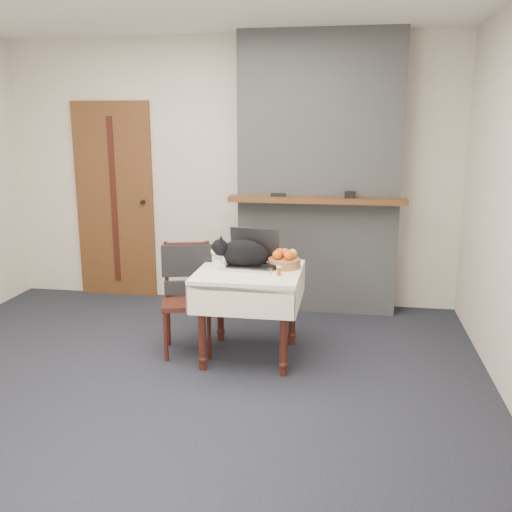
{
  "coord_description": "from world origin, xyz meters",
  "views": [
    {
      "loc": [
        1.2,
        -3.57,
        1.78
      ],
      "look_at": [
        0.53,
        0.49,
        0.82
      ],
      "focal_mm": 40.0,
      "sensor_mm": 36.0,
      "label": 1
    }
  ],
  "objects_px": {
    "fruit_basket": "(284,260)",
    "chair": "(187,282)",
    "door": "(115,201)",
    "laptop": "(252,257)",
    "cat": "(244,254)",
    "pill_bottle": "(279,270)",
    "side_table": "(249,284)",
    "cream_jar": "(218,264)"
  },
  "relations": [
    {
      "from": "side_table",
      "to": "pill_bottle",
      "type": "distance_m",
      "value": 0.31
    },
    {
      "from": "door",
      "to": "pill_bottle",
      "type": "height_order",
      "value": "door"
    },
    {
      "from": "side_table",
      "to": "laptop",
      "type": "bearing_deg",
      "value": 90.88
    },
    {
      "from": "door",
      "to": "fruit_basket",
      "type": "xyz_separation_m",
      "value": [
        1.92,
        -1.32,
        -0.24
      ]
    },
    {
      "from": "cream_jar",
      "to": "fruit_basket",
      "type": "bearing_deg",
      "value": 14.69
    },
    {
      "from": "side_table",
      "to": "fruit_basket",
      "type": "height_order",
      "value": "fruit_basket"
    },
    {
      "from": "cat",
      "to": "pill_bottle",
      "type": "bearing_deg",
      "value": -43.76
    },
    {
      "from": "side_table",
      "to": "fruit_basket",
      "type": "distance_m",
      "value": 0.32
    },
    {
      "from": "door",
      "to": "pill_bottle",
      "type": "xyz_separation_m",
      "value": [
        1.91,
        -1.56,
        -0.26
      ]
    },
    {
      "from": "cream_jar",
      "to": "pill_bottle",
      "type": "bearing_deg",
      "value": -13.28
    },
    {
      "from": "cat",
      "to": "cream_jar",
      "type": "height_order",
      "value": "cat"
    },
    {
      "from": "pill_bottle",
      "to": "fruit_basket",
      "type": "relative_size",
      "value": 0.29
    },
    {
      "from": "side_table",
      "to": "cream_jar",
      "type": "bearing_deg",
      "value": -177.1
    },
    {
      "from": "cream_jar",
      "to": "pill_bottle",
      "type": "distance_m",
      "value": 0.49
    },
    {
      "from": "side_table",
      "to": "cat",
      "type": "distance_m",
      "value": 0.23
    },
    {
      "from": "laptop",
      "to": "cream_jar",
      "type": "distance_m",
      "value": 0.27
    },
    {
      "from": "side_table",
      "to": "cream_jar",
      "type": "height_order",
      "value": "cream_jar"
    },
    {
      "from": "fruit_basket",
      "to": "chair",
      "type": "distance_m",
      "value": 0.8
    },
    {
      "from": "cat",
      "to": "fruit_basket",
      "type": "height_order",
      "value": "cat"
    },
    {
      "from": "door",
      "to": "fruit_basket",
      "type": "distance_m",
      "value": 2.34
    },
    {
      "from": "pill_bottle",
      "to": "chair",
      "type": "distance_m",
      "value": 0.81
    },
    {
      "from": "door",
      "to": "cream_jar",
      "type": "relative_size",
      "value": 24.73
    },
    {
      "from": "fruit_basket",
      "to": "cat",
      "type": "bearing_deg",
      "value": -167.82
    },
    {
      "from": "fruit_basket",
      "to": "cream_jar",
      "type": "bearing_deg",
      "value": -165.31
    },
    {
      "from": "cream_jar",
      "to": "pill_bottle",
      "type": "height_order",
      "value": "cream_jar"
    },
    {
      "from": "cream_jar",
      "to": "chair",
      "type": "xyz_separation_m",
      "value": [
        -0.28,
        0.11,
        -0.19
      ]
    },
    {
      "from": "laptop",
      "to": "cat",
      "type": "xyz_separation_m",
      "value": [
        -0.05,
        -0.06,
        0.04
      ]
    },
    {
      "from": "door",
      "to": "fruit_basket",
      "type": "bearing_deg",
      "value": -34.47
    },
    {
      "from": "side_table",
      "to": "pill_bottle",
      "type": "height_order",
      "value": "pill_bottle"
    },
    {
      "from": "laptop",
      "to": "chair",
      "type": "height_order",
      "value": "laptop"
    },
    {
      "from": "cat",
      "to": "pill_bottle",
      "type": "relative_size",
      "value": 7.45
    },
    {
      "from": "cat",
      "to": "fruit_basket",
      "type": "relative_size",
      "value": 2.13
    },
    {
      "from": "cream_jar",
      "to": "laptop",
      "type": "bearing_deg",
      "value": 26.48
    },
    {
      "from": "cat",
      "to": "laptop",
      "type": "bearing_deg",
      "value": 35.27
    },
    {
      "from": "door",
      "to": "chair",
      "type": "distance_m",
      "value": 1.82
    },
    {
      "from": "door",
      "to": "laptop",
      "type": "xyz_separation_m",
      "value": [
        1.67,
        -1.33,
        -0.23
      ]
    },
    {
      "from": "cat",
      "to": "chair",
      "type": "xyz_separation_m",
      "value": [
        -0.47,
        0.04,
        -0.25
      ]
    },
    {
      "from": "cat",
      "to": "fruit_basket",
      "type": "bearing_deg",
      "value": -0.35
    },
    {
      "from": "cat",
      "to": "fruit_basket",
      "type": "distance_m",
      "value": 0.31
    },
    {
      "from": "door",
      "to": "laptop",
      "type": "distance_m",
      "value": 2.14
    },
    {
      "from": "side_table",
      "to": "cat",
      "type": "xyz_separation_m",
      "value": [
        -0.05,
        0.05,
        0.22
      ]
    },
    {
      "from": "chair",
      "to": "laptop",
      "type": "bearing_deg",
      "value": -13.33
    }
  ]
}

